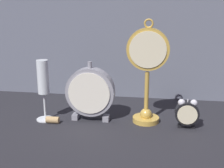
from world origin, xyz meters
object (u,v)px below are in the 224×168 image
at_px(pocket_watch_on_stand, 147,73).
at_px(alarm_clock_twin_bell, 187,112).
at_px(champagne_flute, 43,83).
at_px(mantel_clock_silver, 90,92).
at_px(wine_cork, 53,120).

relative_size(pocket_watch_on_stand, alarm_clock_twin_bell, 3.55).
xyz_separation_m(pocket_watch_on_stand, alarm_clock_twin_bell, (0.13, -0.03, -0.11)).
xyz_separation_m(alarm_clock_twin_bell, champagne_flute, (-0.46, -0.00, 0.08)).
height_order(mantel_clock_silver, wine_cork, mantel_clock_silver).
bearing_deg(alarm_clock_twin_bell, champagne_flute, -179.84).
bearing_deg(pocket_watch_on_stand, wine_cork, -169.13).
distance_m(champagne_flute, wine_cork, 0.13).
bearing_deg(champagne_flute, mantel_clock_silver, 7.70).
xyz_separation_m(mantel_clock_silver, champagne_flute, (-0.15, -0.02, 0.03)).
xyz_separation_m(alarm_clock_twin_bell, mantel_clock_silver, (-0.31, 0.02, 0.04)).
xyz_separation_m(alarm_clock_twin_bell, wine_cork, (-0.43, -0.03, -0.04)).
distance_m(mantel_clock_silver, wine_cork, 0.15).
bearing_deg(wine_cork, alarm_clock_twin_bell, 3.45).
relative_size(pocket_watch_on_stand, champagne_flute, 1.65).
bearing_deg(mantel_clock_silver, alarm_clock_twin_bell, -3.51).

